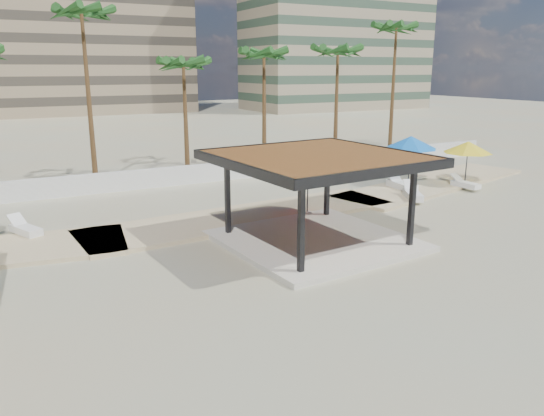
{
  "coord_description": "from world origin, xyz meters",
  "views": [
    {
      "loc": [
        -8.69,
        -15.74,
        7.18
      ],
      "look_at": [
        1.59,
        3.52,
        1.4
      ],
      "focal_mm": 35.0,
      "sensor_mm": 36.0,
      "label": 1
    }
  ],
  "objects_px": {
    "pavilion_central": "(317,191)",
    "lounger_b": "(413,194)",
    "umbrella_c": "(308,175)",
    "lounger_a": "(25,229)",
    "lounger_d": "(465,184)",
    "lounger_c": "(401,185)"
  },
  "relations": [
    {
      "from": "lounger_b",
      "to": "umbrella_c",
      "type": "bearing_deg",
      "value": 120.27
    },
    {
      "from": "umbrella_c",
      "to": "lounger_d",
      "type": "bearing_deg",
      "value": 3.3
    },
    {
      "from": "lounger_a",
      "to": "lounger_b",
      "type": "relative_size",
      "value": 0.89
    },
    {
      "from": "pavilion_central",
      "to": "lounger_c",
      "type": "xyz_separation_m",
      "value": [
        9.82,
        5.83,
        -1.89
      ]
    },
    {
      "from": "pavilion_central",
      "to": "lounger_a",
      "type": "height_order",
      "value": "pavilion_central"
    },
    {
      "from": "umbrella_c",
      "to": "lounger_b",
      "type": "xyz_separation_m",
      "value": [
        6.91,
        0.04,
        -1.75
      ]
    },
    {
      "from": "pavilion_central",
      "to": "lounger_b",
      "type": "relative_size",
      "value": 3.55
    },
    {
      "from": "pavilion_central",
      "to": "lounger_c",
      "type": "height_order",
      "value": "pavilion_central"
    },
    {
      "from": "pavilion_central",
      "to": "lounger_a",
      "type": "distance_m",
      "value": 12.82
    },
    {
      "from": "umbrella_c",
      "to": "lounger_a",
      "type": "relative_size",
      "value": 1.55
    },
    {
      "from": "lounger_b",
      "to": "lounger_c",
      "type": "height_order",
      "value": "lounger_c"
    },
    {
      "from": "lounger_a",
      "to": "lounger_d",
      "type": "height_order",
      "value": "lounger_a"
    },
    {
      "from": "lounger_a",
      "to": "lounger_d",
      "type": "relative_size",
      "value": 1.04
    },
    {
      "from": "lounger_b",
      "to": "lounger_c",
      "type": "xyz_separation_m",
      "value": [
        1.08,
        2.17,
        0.01
      ]
    },
    {
      "from": "pavilion_central",
      "to": "lounger_d",
      "type": "bearing_deg",
      "value": 13.17
    },
    {
      "from": "pavilion_central",
      "to": "lounger_d",
      "type": "xyz_separation_m",
      "value": [
        13.51,
        4.29,
        -1.93
      ]
    },
    {
      "from": "pavilion_central",
      "to": "lounger_a",
      "type": "xyz_separation_m",
      "value": [
        -10.76,
        6.69,
        -1.92
      ]
    },
    {
      "from": "lounger_a",
      "to": "lounger_c",
      "type": "relative_size",
      "value": 0.85
    },
    {
      "from": "lounger_d",
      "to": "lounger_b",
      "type": "bearing_deg",
      "value": 92.79
    },
    {
      "from": "umbrella_c",
      "to": "lounger_b",
      "type": "distance_m",
      "value": 7.13
    },
    {
      "from": "lounger_b",
      "to": "lounger_d",
      "type": "distance_m",
      "value": 4.81
    },
    {
      "from": "lounger_a",
      "to": "lounger_d",
      "type": "distance_m",
      "value": 24.39
    }
  ]
}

